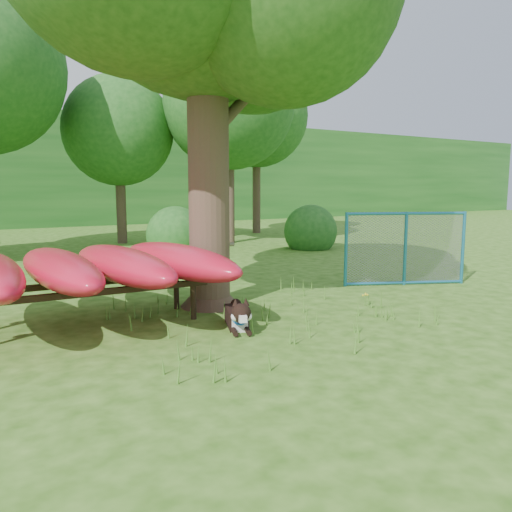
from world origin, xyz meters
TOP-DOWN VIEW (x-y plane):
  - ground at (0.00, 0.00)m, footprint 80.00×80.00m
  - wooden_post at (0.23, 2.31)m, footprint 0.35×0.13m
  - kayak_rack at (-2.15, 2.08)m, footprint 3.76×3.54m
  - husky_dog at (-0.37, 0.78)m, footprint 0.64×1.14m
  - fence_section at (4.33, 1.86)m, footprint 2.47×1.16m
  - wildflower_clump at (2.25, 0.86)m, footprint 0.11×0.09m
  - bg_tree_c at (1.50, 13.00)m, footprint 4.00×4.00m
  - bg_tree_d at (5.00, 11.00)m, footprint 4.80×4.80m
  - bg_tree_e at (8.00, 14.00)m, footprint 4.60×4.60m
  - shrub_right at (6.50, 8.00)m, footprint 1.80×1.80m
  - shrub_mid at (2.00, 9.00)m, footprint 1.80×1.80m
  - wooded_hillside at (0.00, 28.00)m, footprint 80.00×12.00m

SIDE VIEW (x-z plane):
  - ground at x=0.00m, z-range 0.00..0.00m
  - shrub_right at x=6.50m, z-range -0.90..0.90m
  - shrub_mid at x=2.00m, z-range -0.90..0.90m
  - wildflower_clump at x=2.25m, z-range 0.07..0.30m
  - husky_dog at x=-0.37m, z-range -0.08..0.46m
  - wooden_post at x=0.23m, z-range 0.04..1.30m
  - fence_section at x=4.33m, z-range -0.52..2.09m
  - kayak_rack at x=-2.15m, z-range 0.31..1.48m
  - wooded_hillside at x=0.00m, z-range 0.00..6.00m
  - bg_tree_c at x=1.50m, z-range 1.05..7.17m
  - bg_tree_d at x=5.00m, z-range 1.33..8.83m
  - bg_tree_e at x=8.00m, z-range 1.46..9.01m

